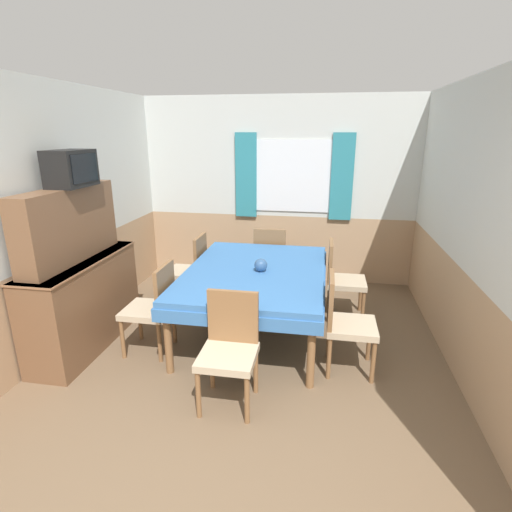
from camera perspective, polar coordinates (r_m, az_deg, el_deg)
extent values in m
cube|color=silver|center=(5.73, 3.20, 13.90)|extent=(4.23, 0.05, 1.65)
cube|color=tan|center=(5.96, 2.99, 1.32)|extent=(4.23, 0.05, 0.95)
cube|color=white|center=(5.70, 5.33, 11.27)|extent=(1.16, 0.01, 0.99)
cube|color=teal|center=(5.77, -1.44, 11.42)|extent=(0.30, 0.03, 1.18)
cube|color=teal|center=(5.66, 12.19, 10.92)|extent=(0.30, 0.03, 1.18)
cube|color=silver|center=(4.46, -26.58, 11.11)|extent=(0.05, 4.53, 1.65)
cube|color=tan|center=(4.75, -24.46, -4.59)|extent=(0.05, 4.53, 0.95)
cube|color=silver|center=(3.83, 29.56, 9.91)|extent=(0.05, 4.53, 1.65)
cube|color=tan|center=(4.15, 26.87, -8.05)|extent=(0.05, 4.53, 0.95)
cube|color=#386BA8|center=(4.23, -0.08, -2.32)|extent=(1.44, 1.97, 0.06)
cube|color=#386BA8|center=(4.26, -0.08, -3.46)|extent=(1.47, 2.00, 0.12)
cylinder|color=brown|center=(3.75, -12.45, -11.59)|extent=(0.07, 0.07, 0.67)
cylinder|color=brown|center=(3.51, 7.89, -13.52)|extent=(0.07, 0.07, 0.67)
cylinder|color=brown|center=(5.32, -5.18, -2.34)|extent=(0.07, 0.07, 0.67)
cylinder|color=brown|center=(5.15, 8.74, -3.16)|extent=(0.07, 0.07, 0.67)
cylinder|color=brown|center=(5.76, 0.56, -2.06)|extent=(0.04, 0.04, 0.41)
cylinder|color=brown|center=(5.72, 4.32, -2.27)|extent=(0.04, 0.04, 0.41)
cylinder|color=brown|center=(5.41, -0.10, -3.38)|extent=(0.04, 0.04, 0.41)
cylinder|color=brown|center=(5.36, 3.91, -3.62)|extent=(0.04, 0.04, 0.41)
cube|color=tan|center=(5.48, 2.20, -0.53)|extent=(0.44, 0.44, 0.06)
cube|color=brown|center=(5.22, 1.93, 1.45)|extent=(0.42, 0.04, 0.45)
cylinder|color=brown|center=(3.18, -1.29, -19.87)|extent=(0.04, 0.04, 0.41)
cylinder|color=brown|center=(3.26, -8.24, -18.99)|extent=(0.04, 0.04, 0.41)
cylinder|color=brown|center=(3.48, -0.03, -16.14)|extent=(0.04, 0.04, 0.41)
cylinder|color=brown|center=(3.56, -6.30, -15.46)|extent=(0.04, 0.04, 0.41)
cube|color=tan|center=(3.24, -4.05, -14.18)|extent=(0.44, 0.44, 0.06)
cube|color=brown|center=(3.28, -3.31, -8.60)|extent=(0.42, 0.04, 0.45)
cylinder|color=brown|center=(5.06, -12.59, -5.35)|extent=(0.04, 0.04, 0.41)
cylinder|color=brown|center=(5.39, -11.08, -3.83)|extent=(0.04, 0.04, 0.41)
cylinder|color=brown|center=(4.93, -8.49, -5.72)|extent=(0.04, 0.04, 0.41)
cylinder|color=brown|center=(5.27, -7.20, -4.13)|extent=(0.04, 0.04, 0.41)
cube|color=tan|center=(5.08, -9.98, -2.30)|extent=(0.44, 0.44, 0.06)
cube|color=brown|center=(4.93, -7.94, 0.33)|extent=(0.04, 0.42, 0.45)
cylinder|color=brown|center=(4.15, -18.52, -11.20)|extent=(0.04, 0.04, 0.41)
cylinder|color=brown|center=(4.45, -16.23, -8.97)|extent=(0.04, 0.04, 0.41)
cylinder|color=brown|center=(3.99, -13.60, -11.93)|extent=(0.04, 0.04, 0.41)
cylinder|color=brown|center=(4.30, -11.61, -9.54)|extent=(0.04, 0.04, 0.41)
cube|color=tan|center=(4.12, -15.25, -7.50)|extent=(0.44, 0.44, 0.06)
cube|color=brown|center=(3.94, -12.89, -4.45)|extent=(0.04, 0.42, 0.45)
cylinder|color=brown|center=(4.06, 15.85, -11.57)|extent=(0.04, 0.04, 0.41)
cylinder|color=brown|center=(3.74, 16.39, -14.37)|extent=(0.04, 0.04, 0.41)
cylinder|color=brown|center=(4.04, 10.38, -11.37)|extent=(0.04, 0.04, 0.41)
cylinder|color=brown|center=(3.71, 10.38, -14.18)|extent=(0.04, 0.04, 0.41)
cube|color=tan|center=(3.77, 13.50, -9.77)|extent=(0.44, 0.44, 0.06)
cube|color=brown|center=(3.65, 10.64, -6.08)|extent=(0.04, 0.42, 0.45)
cylinder|color=brown|center=(5.08, 14.69, -5.44)|extent=(0.04, 0.04, 0.41)
cylinder|color=brown|center=(4.73, 15.02, -7.22)|extent=(0.04, 0.04, 0.41)
cylinder|color=brown|center=(5.06, 10.39, -5.24)|extent=(0.04, 0.04, 0.41)
cylinder|color=brown|center=(4.71, 10.39, -7.01)|extent=(0.04, 0.04, 0.41)
cube|color=tan|center=(4.80, 12.81, -3.65)|extent=(0.44, 0.44, 0.06)
cube|color=brown|center=(4.71, 10.59, -0.65)|extent=(0.04, 0.42, 0.45)
cube|color=brown|center=(4.43, -23.29, -6.19)|extent=(0.44, 1.44, 0.92)
cube|color=#8C5F3F|center=(4.27, -24.02, -0.60)|extent=(0.46, 1.46, 0.02)
cube|color=brown|center=(4.22, -25.24, 4.08)|extent=(0.24, 1.29, 0.70)
cube|color=black|center=(4.18, -24.96, 11.27)|extent=(0.28, 0.48, 0.34)
cube|color=black|center=(4.10, -23.28, 11.48)|extent=(0.01, 0.39, 0.26)
sphere|color=#335684|center=(4.14, 0.69, -1.31)|extent=(0.14, 0.14, 0.14)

